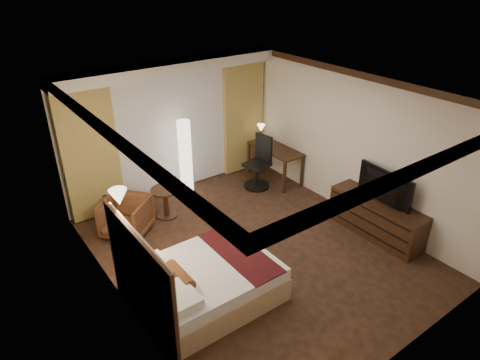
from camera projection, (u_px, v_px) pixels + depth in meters
floor at (254, 249)px, 7.23m from camera, size 4.50×5.50×0.01m
ceiling at (257, 93)px, 5.98m from camera, size 4.50×5.50×0.01m
back_wall at (171, 128)px, 8.57m from camera, size 4.50×0.02×2.70m
left_wall at (116, 226)px, 5.42m from camera, size 0.02×5.50×2.70m
right_wall at (352, 145)px, 7.78m from camera, size 0.02×5.50×2.70m
crown_molding at (257, 97)px, 6.01m from camera, size 4.50×5.50×0.12m
soffit at (172, 67)px, 7.81m from camera, size 4.50×0.50×0.20m
curtain_sheer at (173, 133)px, 8.56m from camera, size 2.48×0.04×2.45m
curtain_left_drape at (90, 155)px, 7.62m from camera, size 1.00×0.14×2.45m
curtain_right_drape at (243, 118)px, 9.41m from camera, size 1.00×0.14×2.45m
wall_sconce at (119, 197)px, 5.53m from camera, size 0.24×0.24×0.24m
bed at (208, 283)px, 6.07m from camera, size 1.88×1.47×0.55m
headboard at (142, 284)px, 5.35m from camera, size 0.12×1.77×1.50m
armchair at (126, 215)px, 7.46m from camera, size 1.01×1.01×0.76m
side_table at (166, 203)px, 8.02m from camera, size 0.53×0.53×0.58m
floor_lamp at (186, 160)px, 8.46m from camera, size 0.35×0.35×1.65m
desk at (275, 164)px, 9.34m from camera, size 0.55×1.31×0.75m
desk_lamp at (261, 134)px, 9.45m from camera, size 0.18×0.18×0.34m
office_chair at (257, 163)px, 8.93m from camera, size 0.64×0.64×1.14m
dresser at (376, 218)px, 7.47m from camera, size 0.50×1.73×0.67m
television at (381, 185)px, 7.15m from camera, size 0.70×1.14×0.14m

